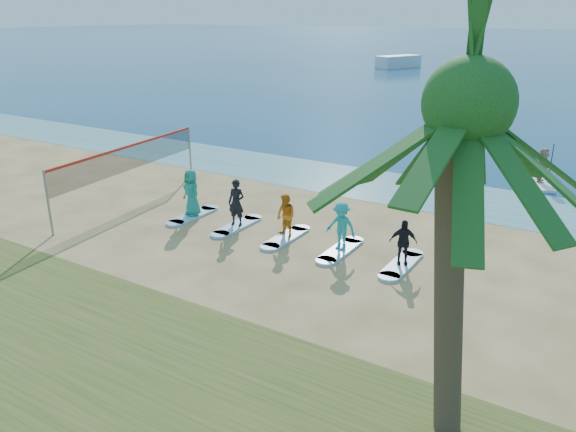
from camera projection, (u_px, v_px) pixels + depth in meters
The scene contains 17 objects.
ground at pixel (236, 260), 18.69m from camera, with size 600.00×600.00×0.00m, color tan.
shallow_water at pixel (367, 183), 27.06m from camera, with size 600.00×600.00×0.00m, color teal.
volleyball_net at pixel (129, 158), 23.94m from camera, with size 1.18×9.02×2.50m.
palm_tree at pixel (468, 107), 8.96m from camera, with size 5.60×5.60×7.60m.
paddleboard at pixel (540, 183), 27.00m from camera, with size 0.70×3.00×0.12m, color silver.
paddleboarder at pixel (543, 165), 26.70m from camera, with size 1.51×0.48×1.62m, color tan.
boat_offshore_a at pixel (398, 67), 84.86m from camera, with size 2.63×7.26×1.73m, color silver.
surfboard_0 at pixel (193, 216), 22.66m from camera, with size 0.70×2.20×0.09m, color #95C3E6.
student_0 at pixel (192, 192), 22.32m from camera, with size 0.91×0.59×1.87m, color #1B8674.
surfboard_1 at pixel (237, 226), 21.55m from camera, with size 0.70×2.20×0.09m, color #95C3E6.
student_1 at pixel (236, 203), 21.23m from camera, with size 0.66×0.43×1.80m, color black.
surfboard_2 at pixel (286, 237), 20.45m from camera, with size 0.70×2.20×0.09m, color #95C3E6.
student_2 at pixel (286, 216), 20.16m from camera, with size 0.77×0.60×1.58m, color orange.
surfboard_3 at pixel (340, 250), 19.34m from camera, with size 0.70×2.20×0.09m, color #95C3E6.
student_3 at pixel (341, 226), 19.04m from camera, with size 1.10×0.63×1.70m, color teal.
surfboard_4 at pixel (401, 265), 18.24m from camera, with size 0.70×2.20×0.09m, color #95C3E6.
student_4 at pixel (403, 242), 17.97m from camera, with size 0.88×0.37×1.50m, color black.
Camera 1 is at (10.51, -13.56, 7.75)m, focal length 35.00 mm.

